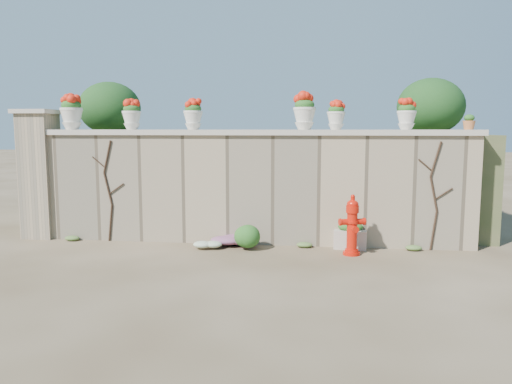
# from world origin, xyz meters

# --- Properties ---
(ground) EXTENTS (80.00, 80.00, 0.00)m
(ground) POSITION_xyz_m (0.00, 0.00, 0.00)
(ground) COLOR #4C3B26
(ground) RESTS_ON ground
(stone_wall) EXTENTS (8.00, 0.40, 2.00)m
(stone_wall) POSITION_xyz_m (0.00, 1.80, 1.00)
(stone_wall) COLOR #9A8467
(stone_wall) RESTS_ON ground
(wall_cap) EXTENTS (8.10, 0.52, 0.10)m
(wall_cap) POSITION_xyz_m (0.00, 1.80, 2.05)
(wall_cap) COLOR beige
(wall_cap) RESTS_ON stone_wall
(gate_pillar) EXTENTS (0.72, 0.72, 2.48)m
(gate_pillar) POSITION_xyz_m (-4.15, 1.80, 1.26)
(gate_pillar) COLOR #9A8467
(gate_pillar) RESTS_ON ground
(raised_fill) EXTENTS (9.00, 6.00, 2.00)m
(raised_fill) POSITION_xyz_m (0.00, 5.00, 1.00)
(raised_fill) COLOR #384C23
(raised_fill) RESTS_ON ground
(back_shrub_left) EXTENTS (1.30, 1.30, 1.10)m
(back_shrub_left) POSITION_xyz_m (-3.20, 3.00, 2.55)
(back_shrub_left) COLOR #143814
(back_shrub_left) RESTS_ON raised_fill
(back_shrub_right) EXTENTS (1.30, 1.30, 1.10)m
(back_shrub_right) POSITION_xyz_m (3.40, 3.00, 2.55)
(back_shrub_right) COLOR #143814
(back_shrub_right) RESTS_ON raised_fill
(vine_left) EXTENTS (0.60, 0.04, 1.91)m
(vine_left) POSITION_xyz_m (-2.67, 1.58, 0.99)
(vine_left) COLOR black
(vine_left) RESTS_ON ground
(vine_right) EXTENTS (0.60, 0.04, 1.91)m
(vine_right) POSITION_xyz_m (3.23, 1.58, 0.99)
(vine_right) COLOR black
(vine_right) RESTS_ON ground
(fire_hydrant) EXTENTS (0.44, 0.32, 1.02)m
(fire_hydrant) POSITION_xyz_m (1.80, 1.09, 0.51)
(fire_hydrant) COLOR red
(fire_hydrant) RESTS_ON ground
(planter_box) EXTENTS (0.60, 0.39, 0.47)m
(planter_box) POSITION_xyz_m (1.81, 1.55, 0.22)
(planter_box) COLOR beige
(planter_box) RESTS_ON ground
(green_shrub) EXTENTS (0.58, 0.52, 0.55)m
(green_shrub) POSITION_xyz_m (-0.00, 1.25, 0.27)
(green_shrub) COLOR #1E5119
(green_shrub) RESTS_ON ground
(magenta_clump) EXTENTS (0.96, 0.64, 0.26)m
(magenta_clump) POSITION_xyz_m (-0.25, 1.43, 0.13)
(magenta_clump) COLOR #B524A3
(magenta_clump) RESTS_ON ground
(white_flowers) EXTENTS (0.55, 0.44, 0.20)m
(white_flowers) POSITION_xyz_m (-0.69, 1.19, 0.10)
(white_flowers) COLOR white
(white_flowers) RESTS_ON ground
(urn_pot_0) EXTENTS (0.42, 0.42, 0.66)m
(urn_pot_0) POSITION_xyz_m (-3.45, 1.80, 2.43)
(urn_pot_0) COLOR silver
(urn_pot_0) RESTS_ON wall_cap
(urn_pot_1) EXTENTS (0.35, 0.35, 0.56)m
(urn_pot_1) POSITION_xyz_m (-2.26, 1.80, 2.37)
(urn_pot_1) COLOR silver
(urn_pot_1) RESTS_ON wall_cap
(urn_pot_2) EXTENTS (0.35, 0.35, 0.55)m
(urn_pot_2) POSITION_xyz_m (-1.08, 1.80, 2.37)
(urn_pot_2) COLOR silver
(urn_pot_2) RESTS_ON wall_cap
(urn_pot_3) EXTENTS (0.41, 0.41, 0.64)m
(urn_pot_3) POSITION_xyz_m (0.96, 1.80, 2.42)
(urn_pot_3) COLOR silver
(urn_pot_3) RESTS_ON wall_cap
(urn_pot_4) EXTENTS (0.33, 0.33, 0.51)m
(urn_pot_4) POSITION_xyz_m (1.53, 1.80, 2.35)
(urn_pot_4) COLOR silver
(urn_pot_4) RESTS_ON wall_cap
(urn_pot_5) EXTENTS (0.34, 0.34, 0.53)m
(urn_pot_5) POSITION_xyz_m (2.74, 1.80, 2.36)
(urn_pot_5) COLOR silver
(urn_pot_5) RESTS_ON wall_cap
(terracotta_pot) EXTENTS (0.21, 0.21, 0.25)m
(terracotta_pot) POSITION_xyz_m (3.80, 1.80, 2.22)
(terracotta_pot) COLOR #B96938
(terracotta_pot) RESTS_ON wall_cap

